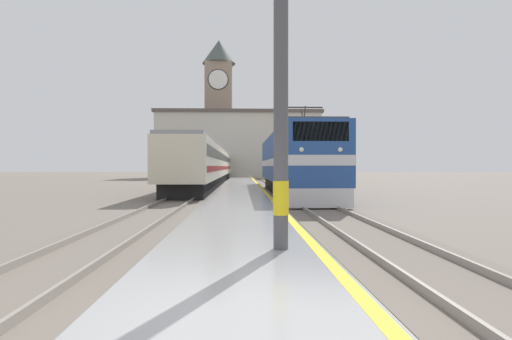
# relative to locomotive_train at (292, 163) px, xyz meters

# --- Properties ---
(ground_plane) EXTENTS (200.00, 200.00, 0.00)m
(ground_plane) POSITION_rel_locomotive_train_xyz_m (-3.28, 8.47, -2.03)
(ground_plane) COLOR #70665B
(platform) EXTENTS (3.05, 140.00, 0.34)m
(platform) POSITION_rel_locomotive_train_xyz_m (-3.28, 3.47, -1.86)
(platform) COLOR #999999
(platform) RESTS_ON ground
(rail_track_near) EXTENTS (2.83, 140.00, 0.16)m
(rail_track_near) POSITION_rel_locomotive_train_xyz_m (0.00, 3.47, -2.00)
(rail_track_near) COLOR #70665B
(rail_track_near) RESTS_ON ground
(rail_track_far) EXTENTS (2.83, 140.00, 0.16)m
(rail_track_far) POSITION_rel_locomotive_train_xyz_m (-6.49, 3.47, -2.00)
(rail_track_far) COLOR #70665B
(rail_track_far) RESTS_ON ground
(locomotive_train) EXTENTS (2.92, 18.75, 4.94)m
(locomotive_train) POSITION_rel_locomotive_train_xyz_m (0.00, 0.00, 0.00)
(locomotive_train) COLOR black
(locomotive_train) RESTS_ON ground
(passenger_train) EXTENTS (2.92, 48.83, 3.64)m
(passenger_train) POSITION_rel_locomotive_train_xyz_m (-6.49, 18.97, -0.05)
(passenger_train) COLOR black
(passenger_train) RESTS_ON ground
(catenary_mast) EXTENTS (2.85, 0.28, 8.56)m
(catenary_mast) POSITION_rel_locomotive_train_xyz_m (-2.45, -18.54, 2.60)
(catenary_mast) COLOR #4C4C51
(catenary_mast) RESTS_ON platform
(clock_tower) EXTENTS (5.94, 5.94, 24.66)m
(clock_tower) POSITION_rel_locomotive_train_xyz_m (-7.39, 46.80, 11.22)
(clock_tower) COLOR gray
(clock_tower) RESTS_ON ground
(station_building) EXTENTS (26.43, 8.81, 10.71)m
(station_building) POSITION_rel_locomotive_train_xyz_m (-3.78, 39.99, 3.35)
(station_building) COLOR beige
(station_building) RESTS_ON ground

